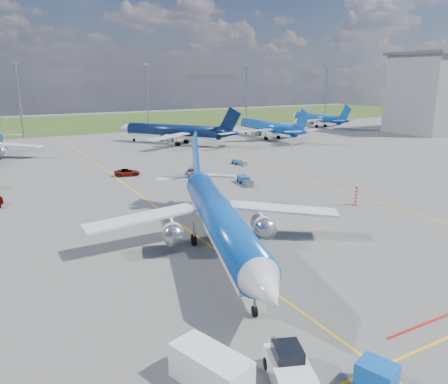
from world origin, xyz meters
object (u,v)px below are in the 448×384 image
bg_jet_n (174,144)px  warning_post (356,195)px  bg_jet_ene (317,126)px  pushback_tug (289,369)px  service_van (211,369)px  baggage_tug_e (239,163)px  main_airliner (220,251)px  uld_container (377,377)px  service_car_c (192,172)px  bg_jet_ne (268,138)px  baggage_tug_w (245,181)px  service_car_b (127,172)px

bg_jet_n → warning_post: bearing=52.8°
bg_jet_ene → pushback_tug: (-96.56, -110.55, 0.85)m
service_van → baggage_tug_e: service_van is taller
main_airliner → baggage_tug_e: 48.34m
uld_container → service_car_c: bearing=56.2°
warning_post → bg_jet_ne: 72.16m
bg_jet_ene → bg_jet_ne: bearing=28.2°
bg_jet_n → baggage_tug_e: bearing=54.1°
warning_post → uld_container: 40.38m
uld_container → service_van: (-8.52, 5.12, 0.27)m
bg_jet_n → pushback_tug: 100.02m
baggage_tug_w → uld_container: bearing=-99.0°
uld_container → warning_post: bearing=27.1°
warning_post → pushback_tug: warning_post is taller
uld_container → pushback_tug: bearing=123.3°
pushback_tug → baggage_tug_e: 68.92m
bg_jet_n → service_van: (-35.94, -92.91, 1.14)m
warning_post → bg_jet_ne: bearing=65.9°
baggage_tug_w → baggage_tug_e: (7.98, 15.58, -0.13)m
bg_jet_ene → service_car_b: size_ratio=7.04×
warning_post → service_car_b: size_ratio=0.63×
pushback_tug → bg_jet_ne: bearing=76.9°
service_car_c → service_van: bearing=-73.7°
bg_jet_ne → service_van: bearing=53.4°
bg_jet_n → baggage_tug_w: 50.20m
service_van → baggage_tug_w: bearing=37.4°
baggage_tug_w → baggage_tug_e: baggage_tug_w is taller
service_car_b → uld_container: bearing=-173.0°
service_van → baggage_tug_w: 51.99m
service_car_b → baggage_tug_w: 23.03m
warning_post → pushback_tug: size_ratio=0.48×
bg_jet_n → bg_jet_ne: (29.76, -2.83, 0.00)m
bg_jet_ne → bg_jet_ene: 39.81m
pushback_tug → baggage_tug_e: bearing=82.4°
main_airliner → baggage_tug_e: size_ratio=9.43×
bg_jet_n → main_airliner: (-25.40, -74.65, 0.00)m
pushback_tug → baggage_tug_w: bearing=82.1°
warning_post → service_van: warning_post is taller
bg_jet_ene → uld_container: size_ratio=15.46×
warning_post → service_car_b: 42.50m
baggage_tug_e → main_airliner: bearing=-128.0°
pushback_tug → service_car_b: size_ratio=1.32×
bg_jet_ene → baggage_tug_e: (-64.07, -49.76, 0.44)m
warning_post → main_airliner: main_airliner is taller
bg_jet_ene → pushback_tug: size_ratio=5.35×
uld_container → service_car_c: uld_container is taller
service_van → baggage_tug_e: (36.89, 58.79, -0.70)m
main_airliner → bg_jet_n: bearing=88.1°
bg_jet_ene → service_van: bg_jet_ene is taller
bg_jet_n → bg_jet_ne: size_ratio=1.07×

